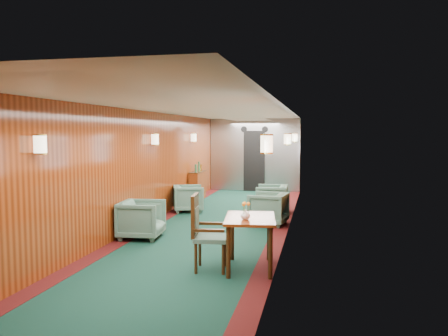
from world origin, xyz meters
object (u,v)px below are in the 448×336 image
at_px(armchair_left_far, 189,198).
at_px(armchair_right_far, 272,199).
at_px(armchair_right_near, 268,209).
at_px(credenza, 197,185).
at_px(dining_table, 250,226).
at_px(armchair_left_near, 142,219).
at_px(side_chair, 204,229).

distance_m(armchair_left_far, armchair_right_far, 2.04).
xyz_separation_m(armchair_right_near, armchair_right_far, (-0.07, 1.43, -0.00)).
bearing_deg(credenza, dining_table, -67.74).
relative_size(armchair_left_near, armchair_right_far, 1.03).
relative_size(dining_table, credenza, 0.98).
relative_size(armchair_left_near, armchair_right_near, 1.02).
relative_size(side_chair, armchair_left_near, 1.40).
bearing_deg(armchair_left_near, credenza, -2.66).
relative_size(side_chair, credenza, 0.98).
xyz_separation_m(dining_table, credenza, (-2.47, 6.05, -0.20)).
bearing_deg(armchair_left_far, armchair_right_near, -139.20).
relative_size(armchair_left_far, armchair_right_far, 0.96).
distance_m(credenza, armchair_left_near, 4.68).
relative_size(dining_table, armchair_left_near, 1.40).
distance_m(dining_table, armchair_left_near, 2.63).
distance_m(side_chair, armchair_right_near, 3.28).
distance_m(side_chair, armchair_left_near, 2.24).
bearing_deg(armchair_left_near, armchair_left_far, -6.73).
bearing_deg(dining_table, armchair_right_near, 83.93).
relative_size(side_chair, armchair_right_near, 1.43).
height_order(credenza, armchair_right_far, credenza).
xyz_separation_m(side_chair, armchair_left_near, (-1.60, 1.55, -0.23)).
distance_m(armchair_left_near, armchair_right_near, 2.72).
bearing_deg(armchair_right_near, armchair_right_far, -167.90).
bearing_deg(armchair_right_near, armchair_left_far, -109.26).
bearing_deg(dining_table, credenza, 104.60).
bearing_deg(armchair_left_far, armchair_right_far, -102.44).
relative_size(credenza, armchair_left_near, 1.43).
bearing_deg(side_chair, armchair_right_far, 77.21).
distance_m(armchair_right_near, armchair_right_far, 1.43).
bearing_deg(armchair_right_near, armchair_left_near, -42.92).
relative_size(dining_table, armchair_right_far, 1.45).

